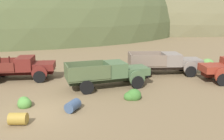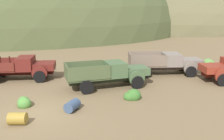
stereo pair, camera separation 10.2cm
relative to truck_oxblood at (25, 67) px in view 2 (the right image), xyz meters
The scene contains 12 objects.
ground_plane 7.61m from the truck_oxblood, 73.21° to the right, with size 300.00×300.00×0.00m, color brown.
hill_far_left 49.59m from the truck_oxblood, 104.03° to the left, with size 85.07×67.71×46.61m, color #4C5633.
hill_distant 77.44m from the truck_oxblood, 64.24° to the left, with size 114.25×81.39×37.37m, color brown.
truck_oxblood is the anchor object (origin of this frame).
truck_weathered_green 7.57m from the truck_oxblood, 22.33° to the right, with size 6.42×3.22×1.91m.
truck_primer_gray 12.48m from the truck_oxblood, ahead, with size 6.53×2.89×1.91m.
oil_drum_by_truck 8.21m from the truck_oxblood, 59.60° to the right, with size 0.99×1.10×0.61m.
oil_drum_spare 8.59m from the truck_oxblood, 80.04° to the right, with size 0.94×0.72×0.61m.
bush_near_barrel 3.60m from the truck_oxblood, 62.99° to the left, with size 0.83×0.94×0.76m.
bush_lone_scrub 6.18m from the truck_oxblood, 78.46° to the right, with size 0.87×0.95×0.72m.
bush_front_right 17.16m from the truck_oxblood, ahead, with size 1.37×1.31×1.23m.
bush_front_left 9.75m from the truck_oxblood, 35.50° to the right, with size 1.15×0.86×0.87m.
Camera 2 is at (2.67, -12.75, 5.56)m, focal length 38.41 mm.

